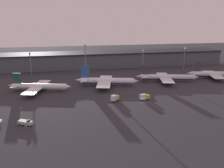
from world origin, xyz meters
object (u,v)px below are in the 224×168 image
airplane_2 (107,81)px  service_vehicle_4 (26,122)px  airplane_1 (39,87)px  service_vehicle_2 (115,98)px  airplane_4 (216,74)px  airplane_3 (167,77)px  service_vehicle_0 (144,97)px

airplane_2 → service_vehicle_4: airplane_2 is taller
airplane_1 → service_vehicle_2: bearing=-18.1°
airplane_2 → airplane_4: airplane_2 is taller
airplane_4 → airplane_1: bearing=-163.6°
airplane_3 → airplane_4: (42.83, 0.43, 0.21)m
airplane_1 → service_vehicle_2: airplane_1 is taller
service_vehicle_2 → airplane_1: bearing=108.0°
airplane_3 → service_vehicle_2: 59.24m
airplane_3 → service_vehicle_4: bearing=-135.5°
airplane_1 → airplane_3: size_ratio=0.89×
airplane_1 → service_vehicle_0: 69.90m
airplane_3 → service_vehicle_0: bearing=-117.1°
airplane_3 → service_vehicle_4: 109.64m
airplane_3 → airplane_1: bearing=-162.7°
airplane_4 → service_vehicle_0: (-73.52, -35.85, -1.67)m
airplane_1 → service_vehicle_0: airplane_1 is taller
airplane_1 → airplane_2: (46.33, 3.57, 0.41)m
service_vehicle_0 → service_vehicle_4: service_vehicle_0 is taller
service_vehicle_0 → airplane_3: bearing=38.7°
airplane_1 → service_vehicle_4: bearing=-76.6°
airplane_1 → service_vehicle_4: (-0.30, -50.17, -1.92)m
airplane_2 → airplane_3: airplane_2 is taller
airplane_1 → airplane_4: airplane_4 is taller
service_vehicle_4 → service_vehicle_0: bearing=48.3°
airplane_4 → service_vehicle_4: size_ratio=6.35×
airplane_2 → service_vehicle_4: 71.19m
service_vehicle_4 → airplane_2: bearing=79.5°
airplane_4 → service_vehicle_0: airplane_4 is taller
service_vehicle_2 → airplane_4: bearing=-19.4°
airplane_4 → service_vehicle_4: bearing=-143.9°
airplane_3 → service_vehicle_0: airplane_3 is taller
airplane_2 → service_vehicle_2: 31.95m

